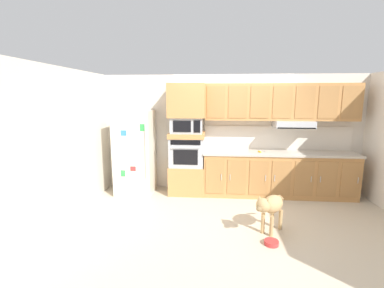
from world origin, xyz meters
TOP-DOWN VIEW (x-y plane):
  - ground_plane at (0.00, 0.00)m, footprint 9.60×9.60m
  - back_kitchen_wall at (0.00, 1.11)m, footprint 6.20×0.12m
  - side_panel_left at (-2.80, 0.00)m, footprint 0.12×7.10m
  - refrigerator at (-2.03, 0.68)m, footprint 0.76×0.73m
  - oven_base_cabinet at (-0.93, 0.75)m, footprint 0.74×0.62m
  - built_in_oven at (-0.93, 0.75)m, footprint 0.70×0.62m
  - appliance_mid_shelf at (-0.93, 0.75)m, footprint 0.74×0.62m
  - microwave at (-0.93, 0.75)m, footprint 0.64×0.54m
  - appliance_upper_cabinet at (-0.93, 0.75)m, footprint 0.74×0.62m
  - lower_cabinet_run at (0.96, 0.75)m, footprint 3.05×0.63m
  - countertop_slab at (0.96, 0.75)m, footprint 3.09×0.64m
  - backsplash_panel at (0.96, 1.04)m, footprint 3.09×0.02m
  - upper_cabinet_with_hood at (0.98, 0.87)m, footprint 3.05×0.48m
  - screwdriver at (0.57, 0.69)m, footprint 0.16×0.15m
  - dog at (0.49, -0.88)m, footprint 0.55×0.66m
  - dog_food_bowl at (0.46, -1.22)m, footprint 0.20×0.20m

SIDE VIEW (x-z plane):
  - ground_plane at x=0.00m, z-range 0.00..0.00m
  - dog_food_bowl at x=0.46m, z-range 0.00..0.06m
  - oven_base_cabinet at x=-0.93m, z-range 0.00..0.60m
  - dog at x=0.49m, z-range 0.11..0.75m
  - lower_cabinet_run at x=0.96m, z-range 0.00..0.88m
  - refrigerator at x=-2.03m, z-range 0.00..1.76m
  - countertop_slab at x=0.96m, z-range 0.88..0.92m
  - built_in_oven at x=-0.93m, z-range 0.60..1.20m
  - screwdriver at x=0.57m, z-range 0.92..0.95m
  - backsplash_panel at x=0.96m, z-range 0.92..1.42m
  - back_kitchen_wall at x=0.00m, z-range 0.00..2.50m
  - side_panel_left at x=-2.80m, z-range 0.00..2.50m
  - appliance_mid_shelf at x=-0.93m, z-range 1.20..1.30m
  - microwave at x=-0.93m, z-range 1.30..1.62m
  - upper_cabinet_with_hood at x=0.98m, z-range 1.46..2.34m
  - appliance_upper_cabinet at x=-0.93m, z-range 1.62..2.30m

